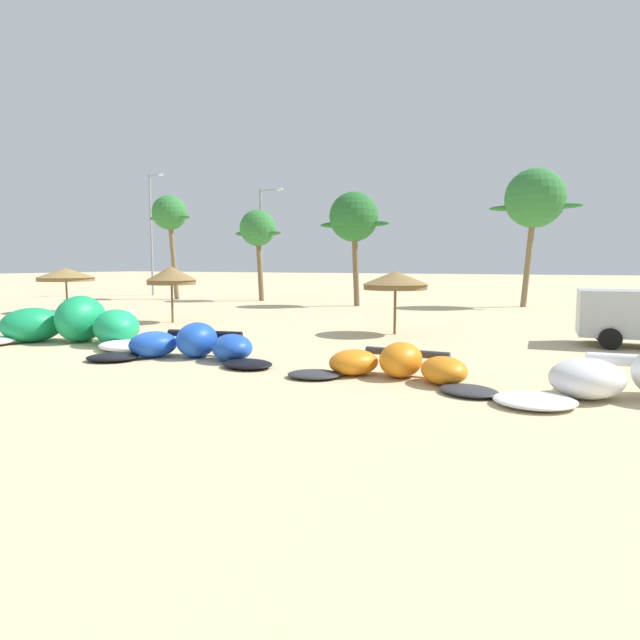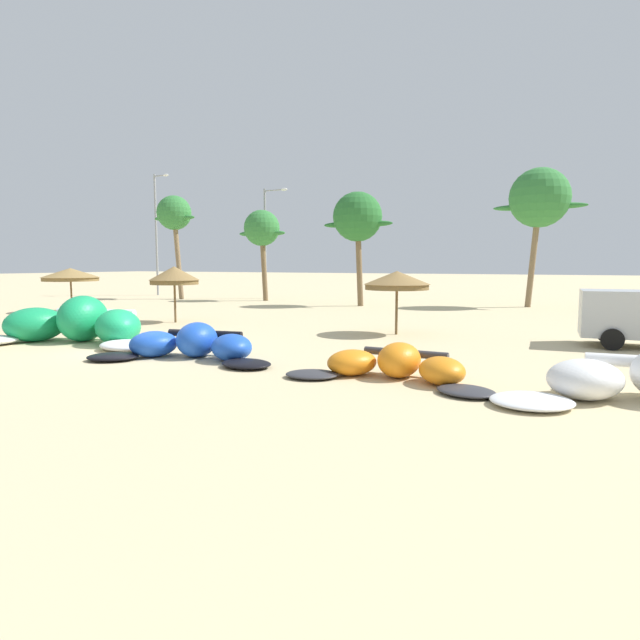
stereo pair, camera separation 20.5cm
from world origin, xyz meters
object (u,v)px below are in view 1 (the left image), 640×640
Objects in this scene: palm_center_left at (535,199)px; lamppost_west at (152,229)px; kite_center at (397,366)px; beach_umbrella_near_van at (66,275)px; kite_left at (74,325)px; beach_umbrella_near_palms at (395,280)px; palm_leftmost at (170,215)px; beach_umbrella_middle at (171,275)px; palm_left_of_gap at (354,218)px; kite_left_of_center at (192,345)px; lamppost_west_center at (263,237)px; palm_left at (258,229)px.

lamppost_west is (-30.17, -0.61, -1.01)m from palm_center_left.
kite_center is 1.65× the size of beach_umbrella_near_van.
kite_left is 1.45× the size of kite_center.
beach_umbrella_near_palms is 0.32× the size of palm_leftmost.
beach_umbrella_middle is 0.36× the size of palm_left_of_gap.
kite_left_of_center is 26.92m from lamppost_west_center.
palm_left is at bearing -8.59° from lamppost_west.
beach_umbrella_near_palms is at bearing -29.76° from palm_leftmost.
beach_umbrella_near_palms is (19.47, -1.13, -0.02)m from beach_umbrella_near_van.
beach_umbrella_near_van reaches higher than beach_umbrella_near_palms.
palm_left is 11.80m from lamppost_west.
kite_left_of_center is 10.15m from beach_umbrella_middle.
lamppost_west_center is (-15.75, 15.91, 2.68)m from beach_umbrella_near_palms.
kite_left_of_center is at bearing -45.29° from lamppost_west.
beach_umbrella_near_van is 1.24× the size of beach_umbrella_near_palms.
beach_umbrella_middle is 1.02× the size of beach_umbrella_near_palms.
kite_left_of_center is 25.68m from palm_center_left.
kite_left is 0.89× the size of lamppost_west_center.
beach_umbrella_near_van is 9.13m from beach_umbrella_middle.
palm_left reaches higher than kite_left_of_center.
palm_leftmost is 0.77× the size of lamppost_west.
kite_left_of_center is 0.66× the size of palm_center_left.
palm_left_of_gap is at bearing 114.95° from kite_center.
lamppost_west_center is at bearing 112.08° from palm_left.
palm_left is at bearing 137.15° from beach_umbrella_near_palms.
lamppost_west_center reaches higher than palm_leftmost.
lamppost_west reaches higher than beach_umbrella_near_van.
beach_umbrella_near_palms reaches higher than kite_center.
beach_umbrella_middle is (8.98, -1.64, 0.07)m from beach_umbrella_near_van.
lamppost_west_center reaches higher than beach_umbrella_middle.
lamppost_west_center is (-0.85, 2.09, -0.41)m from palm_left.
kite_left_of_center is 0.55× the size of lamppost_west.
lamppost_west reaches higher than kite_left.
palm_left_of_gap reaches higher than palm_left.
palm_left is (-4.41, 14.34, 3.00)m from beach_umbrella_middle.
palm_center_left reaches higher than kite_center.
palm_left_of_gap reaches higher than beach_umbrella_middle.
kite_left is 5.62m from kite_left_of_center.
lamppost_west is (-11.66, 1.76, 0.46)m from palm_left.
kite_left_of_center is at bearing -62.61° from lamppost_west_center.
palm_center_left is at bearing 87.51° from kite_center.
lamppost_west is (-26.56, 15.58, 3.55)m from beach_umbrella_near_palms.
kite_center is at bearing -21.93° from beach_umbrella_near_van.
palm_leftmost is at bearing 179.16° from palm_left_of_gap.
beach_umbrella_near_van is at bearing 158.07° from kite_center.
lamppost_west reaches higher than palm_left.
lamppost_west is (-23.03, 23.26, 5.24)m from kite_left_of_center.
palm_leftmost is at bearing 131.26° from beach_umbrella_middle.
kite_left is 0.95× the size of palm_leftmost.
palm_left_of_gap is at bearing -0.84° from palm_leftmost.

